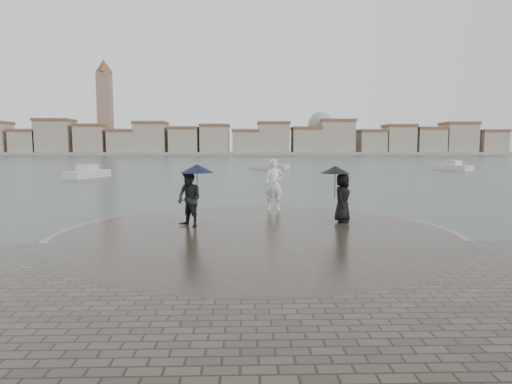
{
  "coord_description": "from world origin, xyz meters",
  "views": [
    {
      "loc": [
        -0.39,
        -9.51,
        2.94
      ],
      "look_at": [
        0.0,
        4.8,
        1.45
      ],
      "focal_mm": 30.0,
      "sensor_mm": 36.0,
      "label": 1
    }
  ],
  "objects": [
    {
      "name": "quay_tip",
      "position": [
        0.0,
        3.5,
        0.18
      ],
      "size": [
        11.9,
        11.9,
        0.36
      ],
      "primitive_type": "cylinder",
      "color": "#2D261E",
      "rests_on": "ground"
    },
    {
      "name": "ground",
      "position": [
        0.0,
        0.0,
        0.0
      ],
      "size": [
        400.0,
        400.0,
        0.0
      ],
      "primitive_type": "plane",
      "color": "#2B3835",
      "rests_on": "ground"
    },
    {
      "name": "statue",
      "position": [
        0.85,
        8.09,
        1.42
      ],
      "size": [
        0.82,
        0.59,
        2.12
      ],
      "primitive_type": "imported",
      "rotation": [
        0.0,
        0.0,
        -0.11
      ],
      "color": "silver",
      "rests_on": "quay_tip"
    },
    {
      "name": "far_skyline",
      "position": [
        -6.29,
        160.71,
        5.61
      ],
      "size": [
        260.0,
        20.0,
        37.0
      ],
      "color": "gray",
      "rests_on": "ground"
    },
    {
      "name": "visitor_left",
      "position": [
        -2.13,
        4.41,
        1.52
      ],
      "size": [
        1.38,
        1.22,
        2.04
      ],
      "color": "black",
      "rests_on": "quay_tip"
    },
    {
      "name": "visitor_right",
      "position": [
        2.93,
        5.1,
        1.48
      ],
      "size": [
        1.19,
        1.12,
        1.95
      ],
      "color": "black",
      "rests_on": "quay_tip"
    },
    {
      "name": "boats",
      "position": [
        4.67,
        42.5,
        0.38
      ],
      "size": [
        45.6,
        21.86,
        1.5
      ],
      "color": "beige",
      "rests_on": "ground"
    },
    {
      "name": "kerb_ring",
      "position": [
        0.0,
        3.5,
        0.16
      ],
      "size": [
        12.5,
        12.5,
        0.32
      ],
      "primitive_type": "cylinder",
      "color": "gray",
      "rests_on": "ground"
    }
  ]
}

